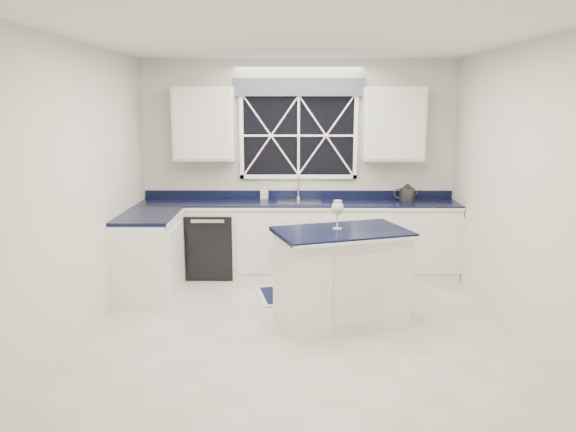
{
  "coord_description": "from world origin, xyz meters",
  "views": [
    {
      "loc": [
        -0.09,
        -4.98,
        2.15
      ],
      "look_at": [
        -0.12,
        0.4,
        1.07
      ],
      "focal_mm": 35.0,
      "sensor_mm": 36.0,
      "label": 1
    }
  ],
  "objects_px": {
    "dishwasher": "(212,243)",
    "soap_bottle": "(264,191)",
    "wine_glass": "(338,209)",
    "faucet": "(298,187)",
    "island": "(341,276)",
    "kettle": "(407,193)"
  },
  "relations": [
    {
      "from": "dishwasher",
      "to": "soap_bottle",
      "type": "bearing_deg",
      "value": 18.39
    },
    {
      "from": "dishwasher",
      "to": "wine_glass",
      "type": "distance_m",
      "value": 2.24
    },
    {
      "from": "faucet",
      "to": "soap_bottle",
      "type": "xyz_separation_m",
      "value": [
        -0.44,
        0.03,
        -0.06
      ]
    },
    {
      "from": "island",
      "to": "kettle",
      "type": "relative_size",
      "value": 4.5
    },
    {
      "from": "dishwasher",
      "to": "soap_bottle",
      "type": "distance_m",
      "value": 0.94
    },
    {
      "from": "faucet",
      "to": "kettle",
      "type": "xyz_separation_m",
      "value": [
        1.37,
        -0.12,
        -0.05
      ]
    },
    {
      "from": "faucet",
      "to": "wine_glass",
      "type": "distance_m",
      "value": 1.77
    },
    {
      "from": "wine_glass",
      "to": "soap_bottle",
      "type": "bearing_deg",
      "value": 114.41
    },
    {
      "from": "island",
      "to": "wine_glass",
      "type": "xyz_separation_m",
      "value": [
        -0.04,
        0.06,
        0.66
      ]
    },
    {
      "from": "island",
      "to": "soap_bottle",
      "type": "xyz_separation_m",
      "value": [
        -0.84,
        1.82,
        0.57
      ]
    },
    {
      "from": "kettle",
      "to": "island",
      "type": "bearing_deg",
      "value": -109.75
    },
    {
      "from": "faucet",
      "to": "wine_glass",
      "type": "height_order",
      "value": "faucet"
    },
    {
      "from": "wine_glass",
      "to": "kettle",
      "type": "bearing_deg",
      "value": 58.01
    },
    {
      "from": "faucet",
      "to": "wine_glass",
      "type": "relative_size",
      "value": 1.07
    },
    {
      "from": "dishwasher",
      "to": "faucet",
      "type": "distance_m",
      "value": 1.31
    },
    {
      "from": "wine_glass",
      "to": "dishwasher",
      "type": "bearing_deg",
      "value": 133.48
    },
    {
      "from": "faucet",
      "to": "kettle",
      "type": "bearing_deg",
      "value": -4.89
    },
    {
      "from": "dishwasher",
      "to": "kettle",
      "type": "relative_size",
      "value": 2.57
    },
    {
      "from": "island",
      "to": "kettle",
      "type": "xyz_separation_m",
      "value": [
        0.97,
        1.68,
        0.57
      ]
    },
    {
      "from": "wine_glass",
      "to": "island",
      "type": "bearing_deg",
      "value": -55.21
    },
    {
      "from": "faucet",
      "to": "soap_bottle",
      "type": "relative_size",
      "value": 1.47
    },
    {
      "from": "faucet",
      "to": "island",
      "type": "distance_m",
      "value": 1.94
    }
  ]
}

